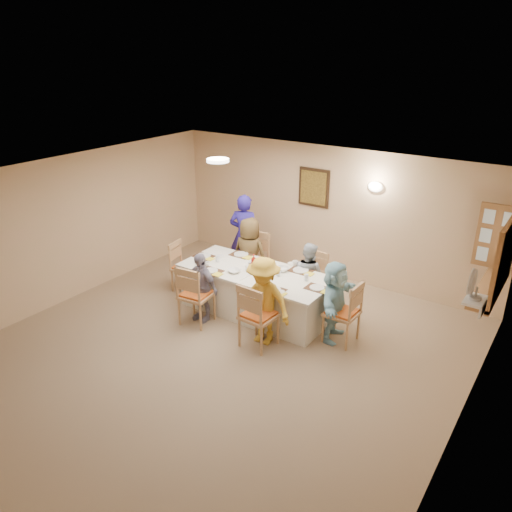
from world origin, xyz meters
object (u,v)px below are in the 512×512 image
Objects in this scene: chair_front_left at (196,294)px; chair_back_right at (311,279)px; diner_right_end at (335,301)px; desk_fan at (474,288)px; diner_front_left at (201,287)px; caregiver at (244,235)px; chair_left_end at (185,266)px; chair_right_end at (342,312)px; serving_hatch at (505,257)px; diner_back_right at (308,275)px; condiment_ketchup at (254,262)px; diner_back_left at (250,254)px; chair_back_left at (253,261)px; diner_front_right at (263,301)px; chair_front_right at (259,314)px; dining_table at (256,292)px.

chair_back_right is at bearing -133.73° from chair_front_left.
desk_fan is at bearing -110.33° from diner_right_end.
caregiver is at bearing 109.35° from diner_front_left.
diner_right_end is 2.73m from caregiver.
chair_left_end is 3.10m from chair_right_end.
chair_front_left is 1.24m from chair_left_end.
chair_right_end is at bearing 139.33° from caregiver.
diner_front_left reaches higher than chair_left_end.
serving_hatch is at bearing -89.99° from chair_left_end.
chair_back_right is at bearing -85.27° from diner_back_right.
serving_hatch is at bearing -73.43° from diner_right_end.
chair_back_right is at bearing 47.81° from condiment_ketchup.
serving_hatch is 2.40m from diner_right_end.
diner_back_left is at bearing -168.81° from chair_back_right.
diner_back_right is 0.72× the size of caregiver.
caregiver is at bearing -53.05° from diner_back_left.
desk_fan is at bearing -94.66° from serving_hatch.
chair_back_left is at bearing -0.98° from diner_back_right.
diner_right_end is (-1.92, 0.40, -0.92)m from desk_fan.
diner_front_right is (1.20, -1.36, 0.00)m from diner_back_left.
caregiver is (-0.45, 1.83, 0.22)m from diner_front_left.
caregiver reaches higher than diner_front_right.
caregiver is at bearing -46.22° from chair_front_right.
chair_right_end is (2.15, -0.80, -0.01)m from chair_back_left.
serving_hatch reaches higher than diner_back_left.
diner_front_right is at bearing 124.62° from diner_back_left.
serving_hatch is at bearing 29.12° from diner_front_right.
condiment_ketchup is (-0.68, -0.63, 0.31)m from diner_back_right.
caregiver is (-0.45, 0.35, 0.30)m from chair_back_left.
chair_front_left is 0.99× the size of chair_front_right.
diner_back_left is (-1.20, -0.12, 0.22)m from chair_back_right.
chair_front_left is 1.07m from condiment_ketchup.
chair_right_end is (-1.79, 0.40, -1.05)m from desk_fan.
diner_back_left is (-1.20, 1.48, 0.16)m from chair_front_right.
dining_table is at bearing 115.58° from caregiver.
dining_table is 1.57× the size of caregiver.
serving_hatch is 1.10× the size of diner_back_left.
diner_back_left is 2.13m from diner_right_end.
dining_table is 2.19× the size of diner_back_right.
diner_front_left is (-1.20, 0.12, 0.06)m from chair_front_right.
condiment_ketchup is (-1.63, 0.05, 0.39)m from chair_right_end.
condiment_ketchup is (-0.68, -0.75, 0.43)m from chair_back_right.
diner_back_right is at bearing 147.29° from caregiver.
chair_right_end is 0.78× the size of diner_right_end.
chair_back_right is at bearing 53.13° from dining_table.
chair_back_left is (-0.60, 0.80, 0.13)m from dining_table.
diner_front_left is at bearing -71.04° from chair_right_end.
diner_right_end is (-2.03, -0.95, -0.87)m from serving_hatch.
diner_front_right reaches higher than diner_front_left.
chair_left_end is 0.78× the size of diner_front_left.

